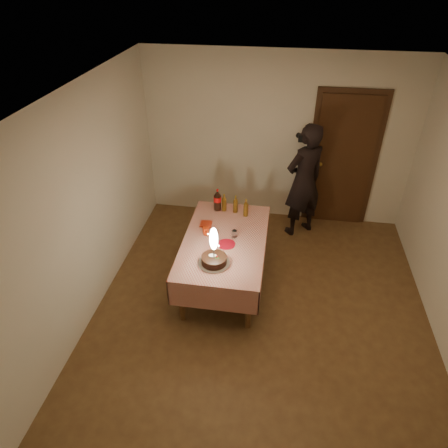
# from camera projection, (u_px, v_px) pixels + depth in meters

# --- Properties ---
(ground) EXTENTS (4.00, 4.50, 0.01)m
(ground) POSITION_uv_depth(u_px,v_px,m) (260.00, 312.00, 4.88)
(ground) COLOR brown
(ground) RESTS_ON ground
(room_shell) EXTENTS (4.04, 4.54, 2.62)m
(room_shell) POSITION_uv_depth(u_px,v_px,m) (273.00, 191.00, 4.00)
(room_shell) COLOR beige
(room_shell) RESTS_ON ground
(dining_table) EXTENTS (1.02, 1.72, 0.68)m
(dining_table) POSITION_uv_depth(u_px,v_px,m) (225.00, 245.00, 5.01)
(dining_table) COLOR brown
(dining_table) RESTS_ON ground
(birthday_cake) EXTENTS (0.37, 0.37, 0.49)m
(birthday_cake) POSITION_uv_depth(u_px,v_px,m) (214.00, 255.00, 4.52)
(birthday_cake) COLOR white
(birthday_cake) RESTS_ON dining_table
(red_plate) EXTENTS (0.22, 0.22, 0.01)m
(red_plate) POSITION_uv_depth(u_px,v_px,m) (226.00, 244.00, 4.87)
(red_plate) COLOR #AD0C1E
(red_plate) RESTS_ON dining_table
(red_cup) EXTENTS (0.08, 0.08, 0.10)m
(red_cup) POSITION_uv_depth(u_px,v_px,m) (206.00, 231.00, 5.02)
(red_cup) COLOR #AB280B
(red_cup) RESTS_ON dining_table
(clear_cup) EXTENTS (0.07, 0.07, 0.09)m
(clear_cup) POSITION_uv_depth(u_px,v_px,m) (234.00, 234.00, 4.98)
(clear_cup) COLOR silver
(clear_cup) RESTS_ON dining_table
(napkin_stack) EXTENTS (0.15, 0.15, 0.02)m
(napkin_stack) POSITION_uv_depth(u_px,v_px,m) (206.00, 224.00, 5.22)
(napkin_stack) COLOR #B62C14
(napkin_stack) RESTS_ON dining_table
(cola_bottle) EXTENTS (0.10, 0.10, 0.32)m
(cola_bottle) POSITION_uv_depth(u_px,v_px,m) (217.00, 200.00, 5.45)
(cola_bottle) COLOR black
(cola_bottle) RESTS_ON dining_table
(amber_bottle_left) EXTENTS (0.06, 0.06, 0.26)m
(amber_bottle_left) POSITION_uv_depth(u_px,v_px,m) (224.00, 203.00, 5.45)
(amber_bottle_left) COLOR #55370E
(amber_bottle_left) RESTS_ON dining_table
(amber_bottle_right) EXTENTS (0.06, 0.06, 0.26)m
(amber_bottle_right) POSITION_uv_depth(u_px,v_px,m) (246.00, 208.00, 5.34)
(amber_bottle_right) COLOR #55370E
(amber_bottle_right) RESTS_ON dining_table
(amber_bottle_mid) EXTENTS (0.06, 0.06, 0.26)m
(amber_bottle_mid) POSITION_uv_depth(u_px,v_px,m) (235.00, 205.00, 5.42)
(amber_bottle_mid) COLOR #55370E
(amber_bottle_mid) RESTS_ON dining_table
(photographer) EXTENTS (0.76, 0.72, 1.75)m
(photographer) POSITION_uv_depth(u_px,v_px,m) (304.00, 181.00, 5.81)
(photographer) COLOR black
(photographer) RESTS_ON ground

